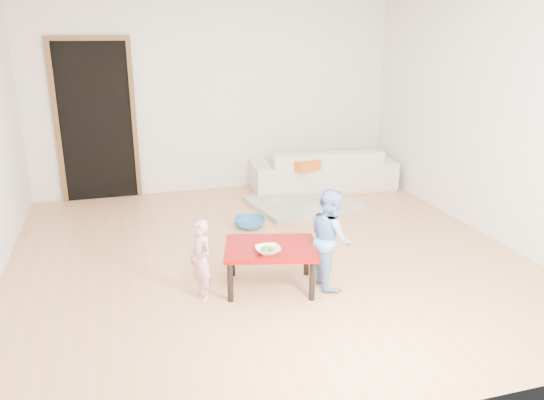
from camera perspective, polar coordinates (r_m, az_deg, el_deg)
name	(u,v)px	position (r m, az deg, el deg)	size (l,w,h in m)	color
floor	(266,255)	(5.41, -0.60, -5.93)	(5.00, 5.00, 0.01)	tan
back_wall	(216,97)	(7.44, -6.00, 10.97)	(5.00, 0.02, 2.60)	silver
right_wall	(491,116)	(6.19, 22.49, 8.32)	(0.02, 5.00, 2.60)	silver
doorway	(96,123)	(7.34, -18.38, 7.90)	(1.02, 0.08, 2.11)	brown
sofa	(323,169)	(7.59, 5.46, 3.39)	(2.01, 0.79, 0.59)	beige
cushion	(305,163)	(7.25, 3.58, 4.04)	(0.50, 0.44, 0.13)	orange
red_table	(270,267)	(4.69, -0.18, -7.20)	(0.79, 0.59, 0.39)	maroon
bowl	(268,250)	(4.47, -0.44, -5.42)	(0.21, 0.21, 0.05)	white
broccoli	(268,250)	(4.47, -0.44, -5.39)	(0.12, 0.12, 0.06)	#2D5919
child_pink	(201,260)	(4.49, -7.66, -6.44)	(0.25, 0.17, 0.70)	pink
child_blue	(330,238)	(4.68, 6.27, -4.07)	(0.43, 0.34, 0.89)	#5B8CD3
basin	(249,223)	(6.13, -2.44, -2.45)	(0.36, 0.36, 0.11)	teal
blanket	(302,203)	(6.90, 3.25, -0.31)	(1.27, 1.05, 0.06)	beige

